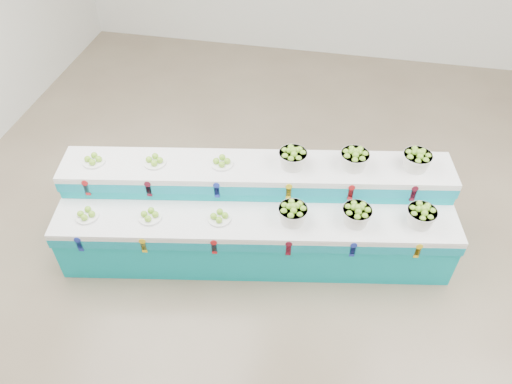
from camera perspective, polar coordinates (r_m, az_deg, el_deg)
ground at (r=5.72m, az=8.10°, el=-8.33°), size 10.00×10.00×0.00m
display_stand at (r=5.47m, az=0.00°, el=-2.72°), size 4.44×1.83×1.02m
plate_lower_left at (r=5.43m, az=-19.22°, el=-2.41°), size 0.29×0.29×0.09m
plate_lower_mid at (r=5.24m, az=-12.33°, el=-2.63°), size 0.29×0.29×0.09m
plate_lower_right at (r=5.12m, az=-4.32°, el=-2.83°), size 0.29×0.29×0.09m
basket_lower_left at (r=5.06m, az=4.32°, el=-2.49°), size 0.36×0.36×0.22m
basket_lower_mid at (r=5.14m, az=11.69°, el=-2.58°), size 0.36×0.36×0.22m
basket_lower_right at (r=5.30m, az=18.76°, el=-2.62°), size 0.36×0.36×0.22m
plate_upper_left at (r=5.60m, az=-18.49°, el=3.67°), size 0.29×0.29×0.09m
plate_upper_mid at (r=5.41m, az=-11.79°, el=3.67°), size 0.29×0.29×0.09m
plate_upper_right at (r=5.30m, az=-4.03°, el=3.62°), size 0.29×0.29×0.09m
basket_upper_left at (r=5.24m, az=4.32°, el=4.02°), size 0.36×0.36×0.22m
basket_upper_mid at (r=5.32m, az=11.44°, el=3.83°), size 0.36×0.36×0.22m
basket_upper_right at (r=5.48m, az=18.29°, el=3.60°), size 0.36×0.36×0.22m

